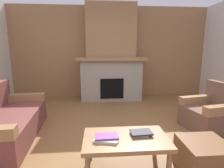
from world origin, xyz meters
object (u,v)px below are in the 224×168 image
fireplace (111,59)px  coffee_table (126,142)px  ottoman (204,158)px  armchair (211,113)px  couch (4,122)px

fireplace → coffee_table: bearing=-91.0°
fireplace → ottoman: size_ratio=5.19×
coffee_table → armchair: bearing=30.8°
coffee_table → ottoman: bearing=-8.0°
armchair → coffee_table: armchair is taller
fireplace → ottoman: fireplace is taller
couch → ottoman: 2.95m
armchair → ottoman: bearing=-125.6°
fireplace → couch: fireplace is taller
coffee_table → ottoman: (0.90, -0.13, -0.18)m
couch → ottoman: (2.75, -1.05, -0.09)m
fireplace → armchair: fireplace is taller
armchair → coffee_table: bearing=-149.2°
couch → coffee_table: couch is taller
fireplace → couch: (-1.91, -2.34, -0.88)m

